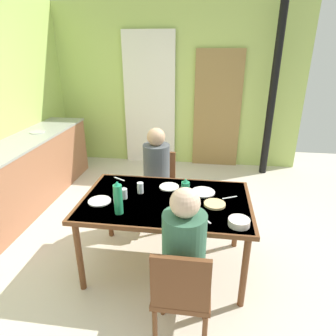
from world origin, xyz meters
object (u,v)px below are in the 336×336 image
at_px(kitchen_counter, 28,172).
at_px(chair_far_diner, 159,184).
at_px(water_bottle_green_far, 118,198).
at_px(serving_bowl_center, 239,222).
at_px(dining_table, 166,206).
at_px(person_far_diner, 156,166).
at_px(chair_near_diner, 181,292).
at_px(water_bottle_green_near, 185,195).
at_px(person_near_diner, 184,245).

distance_m(kitchen_counter, chair_far_diner, 1.86).
xyz_separation_m(water_bottle_green_far, serving_bowl_center, (0.98, -0.05, -0.11)).
relative_size(kitchen_counter, dining_table, 1.71).
xyz_separation_m(person_far_diner, water_bottle_green_far, (-0.15, -0.98, 0.10)).
relative_size(chair_near_diner, serving_bowl_center, 5.12).
relative_size(dining_table, chair_far_diner, 1.77).
bearing_deg(serving_bowl_center, water_bottle_green_near, 158.39).
xyz_separation_m(kitchen_counter, dining_table, (2.05, -1.04, 0.23)).
relative_size(kitchen_counter, person_near_diner, 3.42).
bearing_deg(water_bottle_green_far, person_near_diner, -35.00).
distance_m(water_bottle_green_near, serving_bowl_center, 0.48).
xyz_separation_m(kitchen_counter, person_near_diner, (2.28, -1.73, 0.33)).
xyz_separation_m(chair_near_diner, person_far_diner, (-0.44, 1.52, 0.28)).
height_order(chair_near_diner, serving_bowl_center, chair_near_diner).
height_order(chair_far_diner, water_bottle_green_far, water_bottle_green_far).
relative_size(person_far_diner, water_bottle_green_far, 2.62).
height_order(chair_far_diner, water_bottle_green_near, water_bottle_green_near).
relative_size(dining_table, serving_bowl_center, 9.06).
height_order(person_far_diner, water_bottle_green_near, person_far_diner).
xyz_separation_m(dining_table, water_bottle_green_far, (-0.35, -0.29, 0.20)).
xyz_separation_m(dining_table, person_far_diner, (-0.21, 0.69, 0.10)).
bearing_deg(dining_table, water_bottle_green_near, -40.67).
bearing_deg(kitchen_counter, dining_table, -26.87).
xyz_separation_m(person_far_diner, serving_bowl_center, (0.84, -1.03, -0.01)).
distance_m(dining_table, person_near_diner, 0.74).
relative_size(kitchen_counter, chair_near_diner, 3.03).
bearing_deg(person_far_diner, kitchen_counter, -10.62).
xyz_separation_m(kitchen_counter, water_bottle_green_near, (2.24, -1.20, 0.43)).
height_order(water_bottle_green_near, water_bottle_green_far, water_bottle_green_near).
bearing_deg(water_bottle_green_near, dining_table, 139.33).
distance_m(chair_near_diner, person_far_diner, 1.61).
xyz_separation_m(chair_near_diner, chair_far_diner, (-0.44, 1.66, 0.00)).
bearing_deg(serving_bowl_center, person_near_diner, -137.96).
xyz_separation_m(dining_table, serving_bowl_center, (0.63, -0.34, 0.09)).
bearing_deg(person_far_diner, chair_near_diner, 106.02).
bearing_deg(person_near_diner, serving_bowl_center, 42.04).
relative_size(kitchen_counter, person_far_diner, 3.42).
bearing_deg(dining_table, kitchen_counter, 153.13).
bearing_deg(chair_far_diner, person_far_diner, 90.00).
bearing_deg(dining_table, person_far_diner, 106.77).
height_order(chair_far_diner, person_near_diner, person_near_diner).
distance_m(kitchen_counter, water_bottle_green_far, 2.20).
xyz_separation_m(dining_table, chair_near_diner, (0.23, -0.83, -0.18)).
distance_m(kitchen_counter, person_near_diner, 2.88).
height_order(person_far_diner, water_bottle_green_far, person_far_diner).
bearing_deg(chair_near_diner, kitchen_counter, 140.65).
distance_m(dining_table, water_bottle_green_near, 0.32).
distance_m(kitchen_counter, dining_table, 2.31).
xyz_separation_m(kitchen_counter, serving_bowl_center, (2.68, -1.38, 0.32)).
bearing_deg(dining_table, person_near_diner, -71.78).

